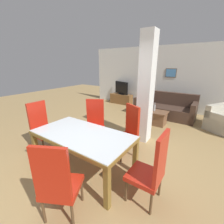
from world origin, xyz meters
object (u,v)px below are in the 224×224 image
at_px(dining_chair_head_right, 152,169).
at_px(tv_screen, 121,88).
at_px(bottle, 154,108).
at_px(dining_chair_head_left, 42,126).
at_px(dining_chair_far_right, 128,131).
at_px(sofa, 164,109).
at_px(dining_table, 83,140).
at_px(dining_chair_near_right, 58,182).
at_px(coffee_table, 158,118).
at_px(dining_chair_far_left, 95,122).
at_px(tv_stand, 121,99).

xyz_separation_m(dining_chair_head_right, tv_screen, (-3.32, 4.73, 0.21)).
bearing_deg(bottle, dining_chair_head_left, -118.78).
bearing_deg(dining_chair_far_right, sofa, -61.73).
xyz_separation_m(dining_table, dining_chair_near_right, (0.46, -0.90, -0.03)).
height_order(dining_table, dining_chair_near_right, dining_chair_near_right).
relative_size(sofa, coffee_table, 3.72).
xyz_separation_m(dining_chair_near_right, tv_screen, (-2.45, 5.62, 0.21)).
xyz_separation_m(dining_chair_head_right, dining_chair_near_right, (-0.87, -0.90, 0.00)).
bearing_deg(dining_chair_far_right, dining_table, 90.00).
relative_size(dining_chair_head_right, tv_screen, 1.28).
xyz_separation_m(dining_table, dining_chair_head_right, (1.33, 0.00, -0.03)).
height_order(dining_chair_head_left, sofa, dining_chair_head_left).
height_order(dining_chair_far_right, bottle, dining_chair_far_right).
bearing_deg(coffee_table, tv_screen, 145.21).
height_order(coffee_table, tv_screen, tv_screen).
height_order(sofa, tv_screen, tv_screen).
bearing_deg(dining_chair_far_left, bottle, -137.99).
height_order(dining_table, dining_chair_head_left, dining_chair_head_left).
xyz_separation_m(dining_chair_far_right, dining_chair_head_right, (0.87, -0.91, 0.00)).
bearing_deg(dining_table, sofa, 84.36).
height_order(dining_chair_far_right, dining_chair_near_right, same).
bearing_deg(dining_chair_near_right, dining_chair_far_left, 90.19).
distance_m(dining_chair_head_right, sofa, 4.14).
relative_size(dining_chair_head_right, sofa, 0.52).
distance_m(coffee_table, tv_screen, 3.03).
distance_m(dining_chair_far_right, dining_chair_near_right, 1.80).
bearing_deg(dining_table, bottle, 83.92).
relative_size(coffee_table, tv_stand, 0.52).
bearing_deg(bottle, tv_stand, 143.59).
bearing_deg(tv_stand, bottle, -36.41).
bearing_deg(dining_chair_head_left, dining_chair_far_left, 135.26).
bearing_deg(dining_chair_far_left, coffee_table, -141.17).
height_order(dining_chair_far_right, tv_screen, dining_chair_far_right).
bearing_deg(coffee_table, dining_chair_far_right, -89.93).
height_order(dining_chair_near_right, tv_stand, dining_chair_near_right).
distance_m(dining_chair_head_right, bottle, 3.19).
bearing_deg(bottle, tv_screen, 143.59).
bearing_deg(tv_stand, dining_table, -67.20).
xyz_separation_m(dining_table, tv_stand, (-1.99, 4.73, -0.37)).
bearing_deg(dining_chair_head_left, dining_chair_far_right, 116.76).
bearing_deg(dining_chair_head_right, dining_table, 90.00).
height_order(dining_table, dining_chair_far_left, dining_chair_far_left).
bearing_deg(dining_table, dining_chair_near_right, -62.58).
xyz_separation_m(dining_chair_head_left, coffee_table, (1.80, 3.03, -0.35)).
height_order(sofa, bottle, sofa).
xyz_separation_m(dining_chair_far_right, dining_chair_head_left, (-1.80, -0.91, 0.00)).
bearing_deg(dining_table, dining_chair_head_left, 180.00).
bearing_deg(bottle, coffee_table, 0.94).
bearing_deg(dining_chair_head_left, tv_stand, -172.20).
relative_size(dining_chair_head_right, dining_chair_head_left, 1.00).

